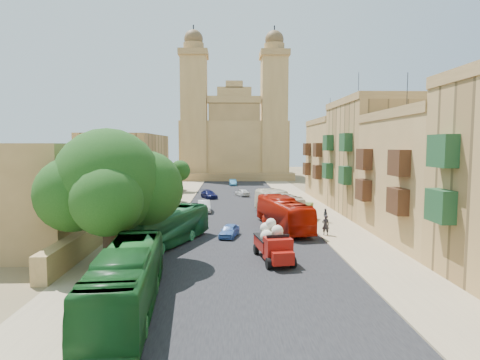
{
  "coord_description": "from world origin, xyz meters",
  "views": [
    {
      "loc": [
        -1.44,
        -23.03,
        8.27
      ],
      "look_at": [
        0.0,
        26.0,
        4.0
      ],
      "focal_mm": 30.0,
      "sensor_mm": 36.0,
      "label": 1
    }
  ],
  "objects": [
    {
      "name": "church",
      "position": [
        -0.0,
        78.61,
        9.52
      ],
      "size": [
        28.0,
        22.5,
        36.3
      ],
      "color": "#A47E4A",
      "rests_on": "ground"
    },
    {
      "name": "bus_red_east",
      "position": [
        4.0,
        15.94,
        1.54
      ],
      "size": [
        4.51,
        11.31,
        3.07
      ],
      "primitive_type": "imported",
      "rotation": [
        0.0,
        0.0,
        3.32
      ],
      "color": "#A61103",
      "rests_on": "ground"
    },
    {
      "name": "red_truck",
      "position": [
        1.79,
        5.05,
        1.29
      ],
      "size": [
        2.67,
        5.25,
        2.94
      ],
      "color": "maroon",
      "rests_on": "ground"
    },
    {
      "name": "sidewalk_west",
      "position": [
        -9.5,
        30.0,
        0.01
      ],
      "size": [
        5.0,
        140.0,
        0.01
      ],
      "primitive_type": "cube",
      "color": "#998664",
      "rests_on": "ground"
    },
    {
      "name": "kerb_east",
      "position": [
        7.0,
        30.0,
        0.06
      ],
      "size": [
        0.25,
        140.0,
        0.12
      ],
      "primitive_type": "cube",
      "color": "#998664",
      "rests_on": "ground"
    },
    {
      "name": "car_blue_a",
      "position": [
        -1.37,
        12.59,
        0.58
      ],
      "size": [
        2.16,
        3.63,
        1.16
      ],
      "primitive_type": "imported",
      "rotation": [
        0.0,
        0.0,
        -0.25
      ],
      "color": "#4979C6",
      "rests_on": "ground"
    },
    {
      "name": "west_building_mid",
      "position": [
        -18.0,
        44.0,
        5.0
      ],
      "size": [
        10.0,
        22.0,
        10.0
      ],
      "primitive_type": "cube",
      "color": "#AF874F",
      "rests_on": "ground"
    },
    {
      "name": "bus_green_north",
      "position": [
        -6.5,
        9.69,
        1.51
      ],
      "size": [
        6.42,
        10.98,
        3.01
      ],
      "primitive_type": "imported",
      "rotation": [
        0.0,
        0.0,
        -0.39
      ],
      "color": "#1D5F32",
      "rests_on": "ground"
    },
    {
      "name": "car_cream",
      "position": [
        4.67,
        26.6,
        0.55
      ],
      "size": [
        2.53,
        4.2,
        1.09
      ],
      "primitive_type": "imported",
      "rotation": [
        0.0,
        0.0,
        3.33
      ],
      "color": "#F8DDC3",
      "rests_on": "ground"
    },
    {
      "name": "street_tree_c",
      "position": [
        -10.0,
        36.0,
        2.84
      ],
      "size": [
        2.77,
        2.77,
        4.26
      ],
      "color": "#37261B",
      "rests_on": "ground"
    },
    {
      "name": "pedestrian_a",
      "position": [
        7.5,
        13.04,
        0.95
      ],
      "size": [
        0.71,
        0.49,
        1.89
      ],
      "primitive_type": "imported",
      "rotation": [
        0.0,
        0.0,
        3.2
      ],
      "color": "#27242A",
      "rests_on": "ground"
    },
    {
      "name": "ficus_tree",
      "position": [
        -9.42,
        4.01,
        5.56
      ],
      "size": [
        9.41,
        8.66,
        9.41
      ],
      "color": "#37261B",
      "rests_on": "ground"
    },
    {
      "name": "car_white_a",
      "position": [
        -4.45,
        26.3,
        0.71
      ],
      "size": [
        1.86,
        4.41,
        1.42
      ],
      "primitive_type": "imported",
      "rotation": [
        0.0,
        0.0,
        0.09
      ],
      "color": "silver",
      "rests_on": "ground"
    },
    {
      "name": "street_tree_a",
      "position": [
        -10.0,
        12.0,
        3.78
      ],
      "size": [
        3.67,
        3.67,
        5.64
      ],
      "color": "#37261B",
      "rests_on": "ground"
    },
    {
      "name": "olive_pickup",
      "position": [
        6.5,
        20.0,
        0.88
      ],
      "size": [
        3.4,
        4.73,
        1.79
      ],
      "color": "#3D4E1D",
      "rests_on": "ground"
    },
    {
      "name": "sidewalk_east",
      "position": [
        9.5,
        30.0,
        0.01
      ],
      "size": [
        5.0,
        140.0,
        0.01
      ],
      "primitive_type": "cube",
      "color": "#998664",
      "rests_on": "ground"
    },
    {
      "name": "townhouse_c",
      "position": [
        15.95,
        25.0,
        6.91
      ],
      "size": [
        9.0,
        14.0,
        17.4
      ],
      "color": "#AF874F",
      "rests_on": "ground"
    },
    {
      "name": "road_surface",
      "position": [
        0.0,
        30.0,
        0.01
      ],
      "size": [
        14.0,
        140.0,
        0.01
      ],
      "primitive_type": "cube",
      "color": "black",
      "rests_on": "ground"
    },
    {
      "name": "car_dkblue",
      "position": [
        -4.46,
        39.12,
        0.61
      ],
      "size": [
        3.18,
        4.53,
        1.22
      ],
      "primitive_type": "imported",
      "rotation": [
        0.0,
        0.0,
        0.39
      ],
      "color": "#0D1141",
      "rests_on": "ground"
    },
    {
      "name": "ground",
      "position": [
        0.0,
        0.0,
        0.0
      ],
      "size": [
        260.0,
        260.0,
        0.0
      ],
      "primitive_type": "plane",
      "color": "brown"
    },
    {
      "name": "car_white_b",
      "position": [
        0.79,
        41.65,
        0.6
      ],
      "size": [
        2.69,
        3.77,
        1.19
      ],
      "primitive_type": "imported",
      "rotation": [
        0.0,
        0.0,
        3.55
      ],
      "color": "silver",
      "rests_on": "ground"
    },
    {
      "name": "townhouse_d",
      "position": [
        15.95,
        39.0,
        6.16
      ],
      "size": [
        9.0,
        14.0,
        15.9
      ],
      "color": "#A47E4A",
      "rests_on": "ground"
    },
    {
      "name": "west_building_low",
      "position": [
        -18.0,
        18.0,
        4.2
      ],
      "size": [
        10.0,
        28.0,
        8.4
      ],
      "primitive_type": "cube",
      "color": "olive",
      "rests_on": "ground"
    },
    {
      "name": "bus_cream_east",
      "position": [
        4.23,
        22.36,
        1.5
      ],
      "size": [
        4.69,
        11.04,
        3.0
      ],
      "primitive_type": "imported",
      "rotation": [
        0.0,
        0.0,
        3.35
      ],
      "color": "beige",
      "rests_on": "ground"
    },
    {
      "name": "street_tree_b",
      "position": [
        -10.0,
        24.0,
        3.72
      ],
      "size": [
        3.61,
        3.61,
        5.55
      ],
      "color": "#37261B",
      "rests_on": "ground"
    },
    {
      "name": "street_tree_d",
      "position": [
        -10.0,
        48.0,
        3.77
      ],
      "size": [
        3.65,
        3.65,
        5.62
      ],
      "color": "#37261B",
      "rests_on": "ground"
    },
    {
      "name": "west_wall",
      "position": [
        -12.5,
        20.0,
        0.9
      ],
      "size": [
        1.0,
        40.0,
        1.8
      ],
      "primitive_type": "cube",
      "color": "#A47E4A",
      "rests_on": "ground"
    },
    {
      "name": "bus_green_south",
      "position": [
        -6.5,
        -3.48,
        1.58
      ],
      "size": [
        3.61,
        11.56,
        3.17
      ],
      "primitive_type": "imported",
      "rotation": [
        0.0,
        0.0,
        0.08
      ],
      "color": "#17541F",
      "rests_on": "ground"
    },
    {
      "name": "townhouse_b",
      "position": [
        15.95,
        11.0,
        5.66
      ],
      "size": [
        9.0,
        14.0,
        14.9
      ],
      "color": "#A47E4A",
      "rests_on": "ground"
    },
    {
      "name": "pedestrian_c",
      "position": [
        8.97,
        19.16,
        0.75
      ],
      "size": [
        0.5,
        0.93,
        1.51
      ],
      "primitive_type": "imported",
      "rotation": [
        0.0,
        0.0,
        4.87
      ],
      "color": "#36373F",
      "rests_on": "ground"
    },
    {
      "name": "car_blue_b",
      "position": [
        -0.5,
        59.23,
        0.64
      ],
      "size": [
        1.58,
        3.95,
        1.28
      ],
      "primitive_type": "imported",
      "rotation": [
        0.0,
        0.0,
        0.06
      ],
      "color": "#4096CA",
      "rests_on": "ground"
    },
    {
      "name": "kerb_west",
      "position": [
        -7.0,
        30.0,
        0.06
      ],
      "size": [
        0.25,
        140.0,
        0.12
      ],
      "primitive_type": "cube",
      "color": "#998664",
      "rests_on": "ground"
    }
  ]
}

